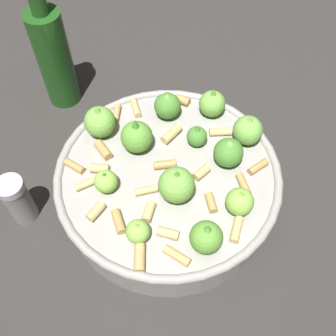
{
  "coord_description": "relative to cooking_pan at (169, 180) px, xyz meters",
  "views": [
    {
      "loc": [
        0.13,
        0.26,
        0.5
      ],
      "look_at": [
        0.0,
        0.0,
        0.08
      ],
      "focal_mm": 42.26,
      "sensor_mm": 36.0,
      "label": 1
    }
  ],
  "objects": [
    {
      "name": "pepper_shaker",
      "position": [
        0.2,
        -0.07,
        -0.0
      ],
      "size": [
        0.04,
        0.04,
        0.08
      ],
      "color": "gray",
      "rests_on": "ground"
    },
    {
      "name": "olive_oil_bottle",
      "position": [
        0.07,
        -0.26,
        0.05
      ],
      "size": [
        0.05,
        0.05,
        0.22
      ],
      "color": "#1E4C19",
      "rests_on": "ground"
    },
    {
      "name": "cooking_pan",
      "position": [
        0.0,
        0.0,
        0.0
      ],
      "size": [
        0.3,
        0.3,
        0.12
      ],
      "color": "#9E9993",
      "rests_on": "ground"
    },
    {
      "name": "ground_plane",
      "position": [
        0.0,
        0.0,
        -0.04
      ],
      "size": [
        2.4,
        2.4,
        0.0
      ],
      "primitive_type": "plane",
      "color": "#2D2B28"
    }
  ]
}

